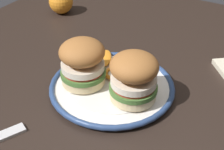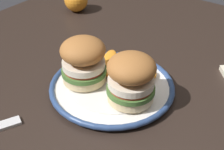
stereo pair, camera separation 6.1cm
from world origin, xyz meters
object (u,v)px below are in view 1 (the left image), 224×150
dinner_plate (112,87)px  whole_orange (61,2)px  sandwich_half_left (134,76)px  sandwich_half_right (83,62)px  dining_table (109,114)px

dinner_plate → whole_orange: 0.44m
whole_orange → sandwich_half_left: bearing=-125.3°
sandwich_half_right → sandwich_half_left: bearing=-86.7°
sandwich_half_left → whole_orange: sandwich_half_left is taller
sandwich_half_left → sandwich_half_right: size_ratio=0.92×
sandwich_half_left → sandwich_half_right: (-0.01, 0.12, 0.00)m
sandwich_half_left → whole_orange: bearing=54.7°
dinner_plate → sandwich_half_right: sandwich_half_right is taller
whole_orange → dinner_plate: bearing=-127.9°
sandwich_half_right → whole_orange: sandwich_half_right is taller
dinner_plate → sandwich_half_right: bearing=113.0°
dining_table → sandwich_half_right: size_ratio=10.58×
dining_table → dinner_plate: 0.11m
dining_table → dinner_plate: size_ratio=4.28×
sandwich_half_right → whole_orange: size_ratio=1.44×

